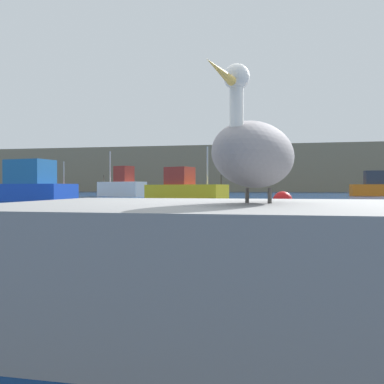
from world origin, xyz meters
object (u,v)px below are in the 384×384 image
at_px(fishing_boat_white, 122,186).
at_px(mooring_buoy, 283,201).
at_px(pelican, 255,153).
at_px(fishing_boat_blue, 23,186).
at_px(fishing_boat_yellow, 184,188).
at_px(fishing_boat_red, 50,188).
at_px(fishing_boat_orange, 378,187).

distance_m(fishing_boat_white, mooring_buoy, 25.08).
bearing_deg(pelican, fishing_boat_blue, -124.97).
bearing_deg(fishing_boat_yellow, fishing_boat_white, 158.36).
bearing_deg(fishing_boat_blue, fishing_boat_yellow, -144.44).
height_order(fishing_boat_yellow, fishing_boat_blue, fishing_boat_blue).
relative_size(pelican, fishing_boat_yellow, 0.21).
bearing_deg(fishing_boat_blue, fishing_boat_white, -92.03).
relative_size(fishing_boat_yellow, mooring_buoy, 8.72).
distance_m(fishing_boat_red, fishing_boat_white, 16.12).
height_order(fishing_boat_yellow, fishing_boat_white, fishing_boat_white).
bearing_deg(fishing_boat_white, fishing_boat_yellow, 162.45).
distance_m(fishing_boat_orange, mooring_buoy, 29.70).
xyz_separation_m(fishing_boat_orange, mooring_buoy, (-11.06, -27.56, -0.56)).
height_order(fishing_boat_white, mooring_buoy, fishing_boat_white).
xyz_separation_m(pelican, fishing_boat_red, (-27.07, 42.28, -0.40)).
height_order(fishing_boat_red, fishing_boat_orange, fishing_boat_orange).
xyz_separation_m(fishing_boat_yellow, mooring_buoy, (6.75, -13.27, -0.45)).
distance_m(pelican, fishing_boat_yellow, 26.72).
height_order(pelican, fishing_boat_blue, fishing_boat_blue).
bearing_deg(fishing_boat_white, fishing_boat_orange, -139.52).
height_order(pelican, fishing_boat_yellow, fishing_boat_yellow).
relative_size(pelican, fishing_boat_white, 0.26).
relative_size(fishing_boat_yellow, fishing_boat_blue, 0.82).
relative_size(fishing_boat_red, mooring_buoy, 7.36).
bearing_deg(fishing_boat_yellow, fishing_boat_blue, -133.59).
xyz_separation_m(fishing_boat_yellow, fishing_boat_blue, (-10.38, -4.98, 0.15)).
height_order(fishing_boat_red, fishing_boat_white, fishing_boat_white).
xyz_separation_m(pelican, fishing_boat_blue, (-16.33, 21.07, -0.20)).
relative_size(fishing_boat_orange, mooring_buoy, 7.35).
xyz_separation_m(fishing_boat_red, mooring_buoy, (27.86, -29.51, -0.40)).
bearing_deg(fishing_boat_white, fishing_boat_blue, 102.91).
bearing_deg(fishing_boat_white, mooring_buoy, 150.38).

